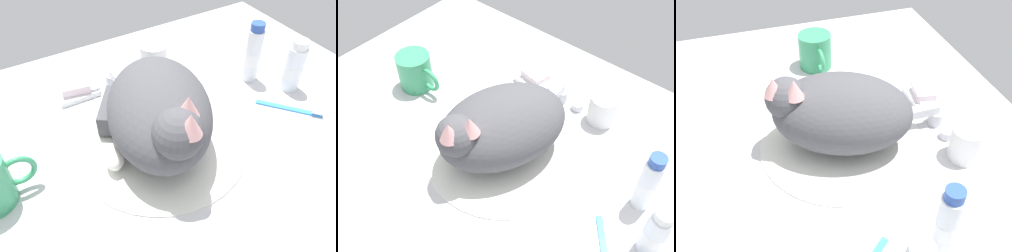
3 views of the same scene
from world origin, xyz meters
The scene contains 10 objects.
ground_plane centered at (0.00, 0.00, -1.50)cm, with size 110.00×82.50×3.00cm, color silver.
sink_basin centered at (0.00, 0.00, 0.37)cm, with size 33.46×33.46×0.74cm, color silver.
faucet centered at (0.00, 19.62, 2.30)cm, with size 12.59×11.25×5.12cm.
cat centered at (-0.41, -0.64, 8.28)cm, with size 27.25×32.27×16.67cm.
coffee_mug centered at (-30.13, 2.49, 4.50)cm, with size 12.49×8.27×9.00cm.
rinse_cup centered at (11.00, 21.86, 3.57)cm, with size 6.62×6.62×7.15cm.
soap_dish centered at (-8.65, 22.47, 0.60)cm, with size 9.00×6.40×1.20cm, color white.
soap_bar centered at (-8.65, 22.47, 2.21)cm, with size 6.23×4.46×2.01cm, color silver.
toothpaste_bottle centered at (28.57, 7.45, 6.64)cm, with size 3.69×3.69×14.23cm.
mouthwash_bottle centered at (34.09, -0.39, 5.62)cm, with size 4.23×4.23×12.14cm.
Camera 2 is at (36.17, -41.53, 68.32)cm, focal length 43.41 mm.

